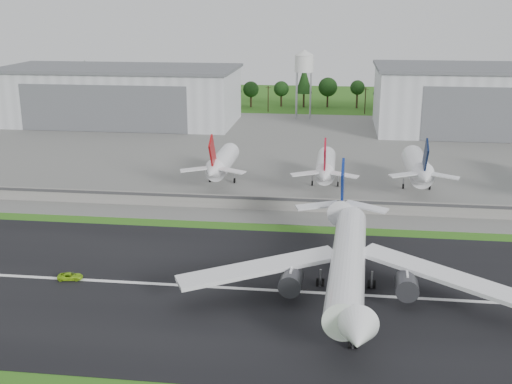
# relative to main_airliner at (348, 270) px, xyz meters

# --- Properties ---
(ground) EXTENTS (600.00, 600.00, 0.00)m
(ground) POSITION_rel_main_airliner_xyz_m (-12.61, -9.56, -4.89)
(ground) COLOR #1F5614
(ground) RESTS_ON ground
(runway) EXTENTS (320.00, 60.00, 0.10)m
(runway) POSITION_rel_main_airliner_xyz_m (-12.61, 0.44, -4.84)
(runway) COLOR black
(runway) RESTS_ON ground
(runway_centerline) EXTENTS (220.00, 1.00, 0.02)m
(runway_centerline) POSITION_rel_main_airliner_xyz_m (-12.61, 0.44, -4.78)
(runway_centerline) COLOR white
(runway_centerline) RESTS_ON runway
(apron) EXTENTS (320.00, 150.00, 0.10)m
(apron) POSITION_rel_main_airliner_xyz_m (-12.61, 110.44, -4.84)
(apron) COLOR slate
(apron) RESTS_ON ground
(blast_fence) EXTENTS (240.00, 0.61, 3.50)m
(blast_fence) POSITION_rel_main_airliner_xyz_m (-12.61, 45.42, -3.09)
(blast_fence) COLOR gray
(blast_fence) RESTS_ON ground
(hangar_west) EXTENTS (97.00, 44.00, 23.20)m
(hangar_west) POSITION_rel_main_airliner_xyz_m (-92.61, 155.35, 6.74)
(hangar_west) COLOR silver
(hangar_west) RESTS_ON ground
(hangar_east) EXTENTS (102.00, 47.00, 25.20)m
(hangar_east) POSITION_rel_main_airliner_xyz_m (62.39, 155.35, 7.73)
(hangar_east) COLOR silver
(hangar_east) RESTS_ON ground
(water_tower) EXTENTS (8.40, 8.40, 29.40)m
(water_tower) POSITION_rel_main_airliner_xyz_m (-17.61, 175.44, 19.66)
(water_tower) COLOR #99999E
(water_tower) RESTS_ON ground
(utility_poles) EXTENTS (230.00, 3.00, 12.00)m
(utility_poles) POSITION_rel_main_airliner_xyz_m (-12.61, 190.44, -4.89)
(utility_poles) COLOR black
(utility_poles) RESTS_ON ground
(treeline) EXTENTS (320.00, 16.00, 22.00)m
(treeline) POSITION_rel_main_airliner_xyz_m (-12.61, 205.44, -4.89)
(treeline) COLOR black
(treeline) RESTS_ON ground
(main_airliner) EXTENTS (57.24, 59.19, 18.17)m
(main_airliner) POSITION_rel_main_airliner_xyz_m (0.00, 0.00, 0.00)
(main_airliner) COLOR white
(main_airliner) RESTS_ON runway
(ground_vehicle) EXTENTS (4.76, 2.78, 1.25)m
(ground_vehicle) POSITION_rel_main_airliner_xyz_m (-49.82, 0.27, -4.17)
(ground_vehicle) COLOR #8CC417
(ground_vehicle) RESTS_ON runway
(parked_jet_red_a) EXTENTS (7.36, 31.29, 16.52)m
(parked_jet_red_a) POSITION_rel_main_airliner_xyz_m (-34.09, 66.97, 1.13)
(parked_jet_red_a) COLOR white
(parked_jet_red_a) RESTS_ON ground
(parked_jet_red_b) EXTENTS (7.36, 31.29, 16.38)m
(parked_jet_red_b) POSITION_rel_main_airliner_xyz_m (-5.43, 66.95, 1.00)
(parked_jet_red_b) COLOR white
(parked_jet_red_b) RESTS_ON ground
(parked_jet_navy) EXTENTS (7.36, 31.29, 16.91)m
(parked_jet_navy) POSITION_rel_main_airliner_xyz_m (19.11, 67.03, 1.50)
(parked_jet_navy) COLOR white
(parked_jet_navy) RESTS_ON ground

